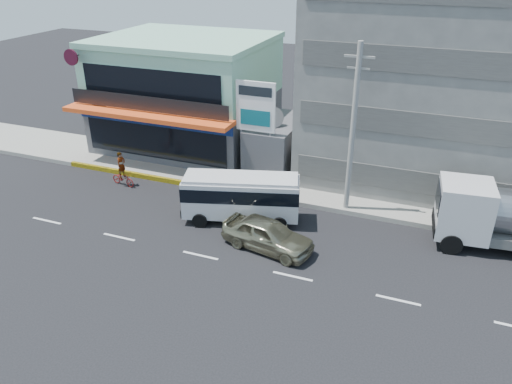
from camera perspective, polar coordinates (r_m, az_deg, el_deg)
ground at (r=26.18m, az=-6.36°, el=-7.22°), size 120.00×120.00×0.00m
sidewalk at (r=32.47m, az=9.25°, el=-0.02°), size 70.00×5.00×0.30m
shop_building at (r=39.31m, az=-7.88°, el=10.82°), size 12.40×11.70×8.00m
concrete_building at (r=34.93m, az=20.37°, el=12.57°), size 16.00×12.00×14.00m
gap_structure at (r=35.22m, az=2.39°, el=5.33°), size 3.00×6.00×3.50m
satellite_dish at (r=33.71m, az=1.88°, el=7.65°), size 1.50×1.50×0.15m
billboard at (r=31.85m, az=-0.03°, el=9.08°), size 2.60×0.18×6.90m
utility_pole_near at (r=28.47m, az=11.00°, el=6.92°), size 1.60×0.30×10.00m
minibus at (r=28.44m, az=-1.72°, el=-0.28°), size 6.96×3.89×2.77m
sedan at (r=26.15m, az=1.33°, el=-4.89°), size 5.26×2.91×1.69m
motorcycle_rider at (r=34.18m, az=-15.01°, el=1.95°), size 1.91×0.93×2.35m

